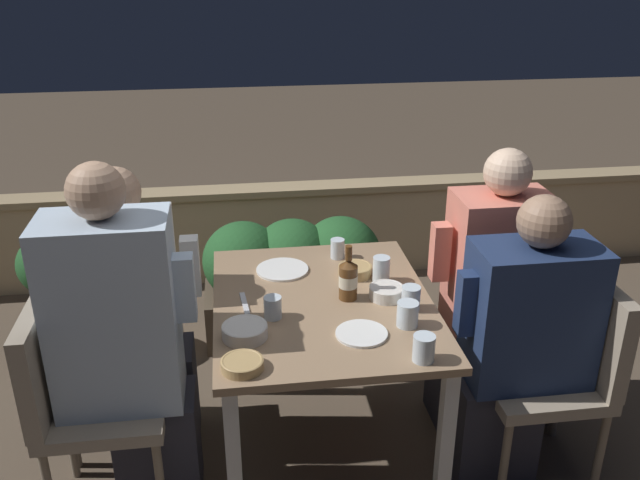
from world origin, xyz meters
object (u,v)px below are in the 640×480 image
Objects in this scene: person_coral_top at (487,292)px; person_blue_shirt at (126,345)px; chair_right_far at (527,312)px; person_white_polo at (139,313)px; potted_plant at (57,282)px; chair_left_near at (76,388)px; person_navy_jumper at (518,346)px; chair_left_far at (92,340)px; chair_right_near at (564,359)px; beer_bottle at (348,279)px.

person_blue_shirt is at bearing -168.49° from person_coral_top.
person_coral_top is (-0.19, 0.00, 0.12)m from chair_right_far.
potted_plant is at bearing 124.13° from person_white_polo.
person_coral_top is at bearing -1.15° from person_white_polo.
person_blue_shirt reaches higher than chair_left_near.
chair_right_far is at bearing 10.17° from person_blue_shirt.
person_blue_shirt reaches higher than person_coral_top.
person_navy_jumper is at bearing -2.39° from chair_left_near.
chair_left_far and chair_right_far have the same top height.
chair_right_near is at bearing -62.63° from person_coral_top.
potted_plant is (-0.50, 0.74, -0.20)m from person_white_polo.
chair_right_far is at bearing 60.40° from person_navy_jumper.
chair_right_far is at bearing -0.91° from chair_left_far.
chair_right_far is (0.20, 0.36, -0.08)m from person_navy_jumper.
chair_right_near is 0.42m from person_coral_top.
chair_right_near is (1.62, -0.39, -0.11)m from person_white_polo.
person_navy_jumper is at bearing -119.60° from chair_right_far.
potted_plant is at bearing 160.22° from chair_right_far.
person_blue_shirt reaches higher than chair_left_far.
chair_left_far is at bearing 166.46° from person_navy_jumper.
chair_right_far is at bearing 88.73° from chair_right_near.
chair_left_near is at bearing -171.38° from beer_bottle.
person_coral_top reaches higher than person_white_polo.
person_blue_shirt is 1.43m from person_navy_jumper.
chair_right_far is 2.26m from potted_plant.
beer_bottle is (1.01, 0.15, 0.29)m from chair_left_near.
potted_plant is (-1.31, 0.90, -0.38)m from beer_bottle.
chair_right_far is at bearing -1.01° from person_white_polo.
person_white_polo is at bearing 168.28° from beer_bottle.
beer_bottle reaches higher than chair_left_far.
person_white_polo is 0.98× the size of person_coral_top.
beer_bottle is at bearing 160.08° from person_navy_jumper.
person_navy_jumper reaches higher than chair_right_far.
person_white_polo reaches higher than person_navy_jumper.
chair_right_far is (1.63, -0.03, -0.11)m from person_white_polo.
potted_plant is (-0.30, 1.06, -0.09)m from chair_left_near.
person_blue_shirt reaches higher than chair_right_far.
chair_right_far is (1.83, 0.29, 0.00)m from chair_left_near.
person_white_polo is at bearing 166.48° from chair_right_near.
chair_left_far is at bearing 179.09° from chair_right_far.
beer_bottle is (0.81, -0.17, 0.18)m from person_white_polo.
person_white_polo is 0.85m from beer_bottle.
person_navy_jumper is (1.62, -0.07, 0.08)m from chair_left_near.
chair_right_near is 3.82× the size of beer_bottle.
person_white_polo is at bearing 58.32° from chair_left_near.
person_navy_jumper is 1.41× the size of chair_right_far.
chair_right_near is 1.00× the size of chair_right_far.
beer_bottle is (1.01, -0.17, 0.29)m from chair_left_far.
chair_left_far and chair_right_near have the same top height.
chair_left_near is at bearing -170.88° from chair_right_far.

